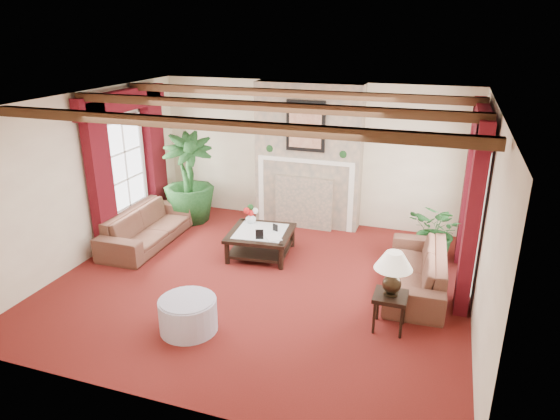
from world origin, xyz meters
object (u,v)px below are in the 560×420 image
(side_table, at_px, (389,312))
(potted_palm, at_px, (190,197))
(sofa_right, at_px, (417,263))
(coffee_table, at_px, (261,243))
(ottoman, at_px, (188,315))
(sofa_left, at_px, (147,221))

(side_table, bearing_deg, potted_palm, 148.72)
(sofa_right, distance_m, coffee_table, 2.59)
(side_table, xyz_separation_m, ottoman, (-2.41, -0.85, -0.03))
(side_table, bearing_deg, sofa_right, 79.00)
(potted_palm, xyz_separation_m, ottoman, (1.80, -3.40, -0.27))
(sofa_right, distance_m, side_table, 1.24)
(potted_palm, height_order, ottoman, potted_palm)
(sofa_left, height_order, potted_palm, potted_palm)
(potted_palm, bearing_deg, side_table, -31.28)
(coffee_table, bearing_deg, sofa_right, -12.92)
(side_table, bearing_deg, sofa_left, 162.79)
(ottoman, bearing_deg, sofa_left, 132.07)
(sofa_left, xyz_separation_m, sofa_right, (4.64, -0.15, -0.01))
(sofa_left, bearing_deg, side_table, -108.72)
(sofa_left, xyz_separation_m, side_table, (4.40, -1.36, -0.16))
(sofa_left, height_order, sofa_right, sofa_left)
(sofa_left, distance_m, coffee_table, 2.09)
(sofa_right, relative_size, ottoman, 2.84)
(potted_palm, relative_size, ottoman, 2.72)
(potted_palm, relative_size, side_table, 4.05)
(sofa_left, distance_m, ottoman, 2.98)
(coffee_table, bearing_deg, sofa_left, 178.66)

